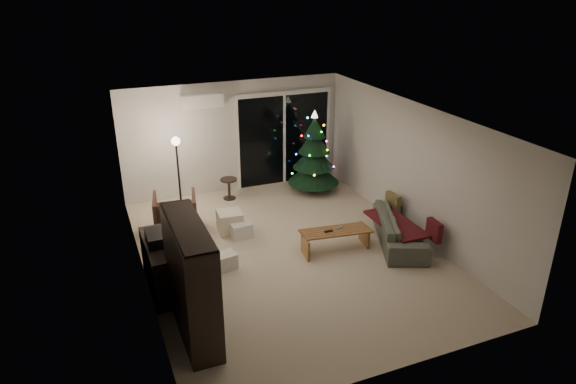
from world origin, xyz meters
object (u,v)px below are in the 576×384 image
Objects in this scene: coffee_table at (336,240)px; sofa at (400,229)px; bookshelf at (176,283)px; media_cabinet at (163,266)px; armchair at (175,213)px; christmas_tree at (314,152)px.

sofa is at bearing -0.79° from coffee_table.
bookshelf is 1.28m from media_cabinet.
media_cabinet is 2.03m from armchair.
sofa is 2.96m from christmas_tree.
coffee_table is at bearing 17.29° from bookshelf.
sofa is at bearing -81.26° from christmas_tree.
bookshelf reaches higher than sofa.
armchair reaches higher than coffee_table.
media_cabinet is at bearing -144.62° from christmas_tree.
christmas_tree is (3.86, 2.74, 0.53)m from media_cabinet.
coffee_table is (3.06, 0.08, -0.21)m from media_cabinet.
sofa is 0.99× the size of christmas_tree.
media_cabinet is 1.60× the size of armchair.
media_cabinet is 0.70× the size of christmas_tree.
media_cabinet is 0.70× the size of sofa.
christmas_tree reaches higher than coffee_table.
media_cabinet is at bearing 84.46° from bookshelf.
coffee_table is (-1.24, 0.18, -0.08)m from sofa.
bookshelf reaches higher than media_cabinet.
bookshelf is 3.24m from armchair.
bookshelf reaches higher than coffee_table.
bookshelf is at bearing -149.54° from coffee_table.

